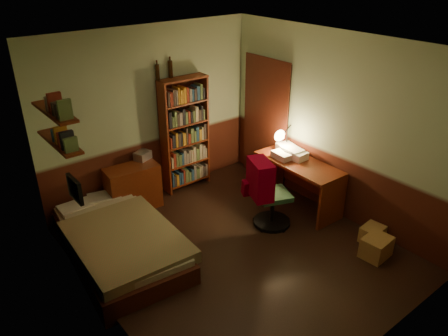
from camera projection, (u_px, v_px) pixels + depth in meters
floor at (236, 251)px, 5.67m from camera, size 3.50×4.00×0.02m
ceiling at (239, 46)px, 4.50m from camera, size 3.50×4.00×0.02m
wall_back at (150, 115)px, 6.49m from camera, size 3.50×0.02×2.60m
wall_left at (94, 210)px, 4.10m from camera, size 0.02×4.00×2.60m
wall_right at (334, 126)px, 6.06m from camera, size 0.02×4.00×2.60m
wall_front at (391, 240)px, 3.68m from camera, size 3.50×0.02×2.60m
doorway at (266, 122)px, 7.08m from camera, size 0.06×0.90×2.00m
door_trim at (265, 122)px, 7.06m from camera, size 0.02×0.98×2.08m
bed at (118, 232)px, 5.49m from camera, size 1.34×2.22×0.63m
dresser at (133, 188)px, 6.46m from camera, size 0.80×0.45×0.69m
mini_stereo at (143, 155)px, 6.51m from camera, size 0.28×0.25×0.12m
bookshelf at (185, 135)px, 6.83m from camera, size 0.78×0.27×1.81m
bottle_left at (157, 72)px, 6.25m from camera, size 0.07×0.07×0.23m
bottle_right at (170, 69)px, 6.37m from camera, size 0.08×0.08×0.25m
desk at (297, 184)px, 6.52m from camera, size 0.60×1.37×0.73m
paper_stack at (287, 149)px, 6.61m from camera, size 0.30×0.37×0.13m
desk_lamp at (287, 133)px, 6.63m from camera, size 0.19×0.19×0.56m
office_chair at (273, 193)px, 5.99m from camera, size 0.63×0.60×1.01m
red_jacket at (287, 147)px, 5.49m from camera, size 0.34×0.49×0.53m
wall_shelf_lower at (60, 142)px, 4.80m from camera, size 0.20×0.90×0.03m
wall_shelf_upper at (54, 112)px, 4.65m from camera, size 0.20×0.90×0.03m
framed_picture at (75, 189)px, 4.56m from camera, size 0.04×0.32×0.26m
cardboard_box_a at (376, 247)px, 5.50m from camera, size 0.38×0.32×0.27m
cardboard_box_b at (372, 234)px, 5.81m from camera, size 0.33×0.28×0.21m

